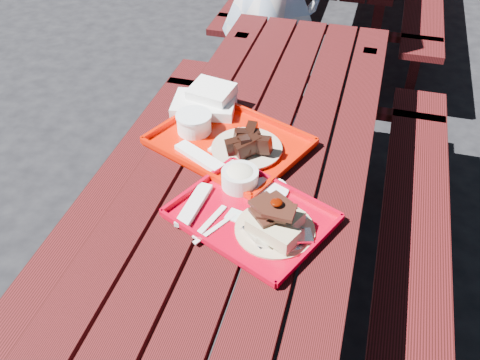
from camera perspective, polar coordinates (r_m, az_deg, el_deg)
The scene contains 5 objects.
ground at distance 2.31m, azimuth 1.03°, elevation -13.39°, with size 60.00×60.00×0.00m, color black.
picnic_table_near at distance 1.88m, azimuth 1.23°, elevation -3.21°, with size 1.41×2.40×0.75m.
near_tray at distance 1.57m, azimuth 1.69°, elevation -2.95°, with size 0.53×0.48×0.14m.
far_tray at distance 1.84m, azimuth -1.51°, elevation 4.29°, with size 0.60×0.54×0.08m.
white_cloth at distance 2.02m, azimuth -3.61°, elevation 8.29°, with size 0.25×0.21×0.09m.
Camera 1 is at (0.33, -1.33, 1.85)m, focal length 40.00 mm.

